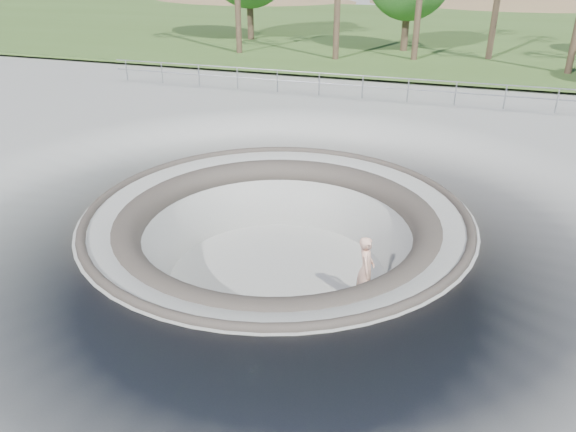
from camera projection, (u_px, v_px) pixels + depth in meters
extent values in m
plane|color=#9B9B96|center=(277.00, 212.00, 14.96)|extent=(180.00, 180.00, 0.00)
torus|color=#9B9B96|center=(278.00, 276.00, 15.84)|extent=(14.00, 14.00, 4.00)
cylinder|color=#9B9B96|center=(278.00, 274.00, 15.82)|extent=(6.60, 6.60, 0.10)
torus|color=#443C36|center=(277.00, 213.00, 14.97)|extent=(10.24, 10.24, 0.24)
torus|color=#443C36|center=(277.00, 227.00, 15.16)|extent=(8.91, 8.91, 0.81)
cube|color=#3C5923|center=(415.00, 30.00, 43.98)|extent=(180.00, 36.00, 0.12)
ellipsoid|color=brown|center=(251.00, 55.00, 70.83)|extent=(50.40, 36.00, 23.40)
ellipsoid|color=brown|center=(498.00, 74.00, 67.65)|extent=(61.60, 44.00, 28.60)
cylinder|color=gray|center=(363.00, 76.00, 24.72)|extent=(25.00, 0.05, 0.05)
cylinder|color=gray|center=(363.00, 86.00, 24.92)|extent=(25.00, 0.05, 0.05)
cube|color=#8F5E39|center=(364.00, 299.00, 14.52)|extent=(0.90, 0.36, 0.02)
cylinder|color=#BABABF|center=(364.00, 300.00, 14.53)|extent=(0.06, 0.19, 0.04)
cylinder|color=#BABABF|center=(364.00, 300.00, 14.53)|extent=(0.06, 0.19, 0.04)
cylinder|color=beige|center=(364.00, 300.00, 14.54)|extent=(0.07, 0.04, 0.07)
cylinder|color=beige|center=(364.00, 300.00, 14.54)|extent=(0.07, 0.04, 0.07)
cylinder|color=beige|center=(364.00, 300.00, 14.54)|extent=(0.07, 0.04, 0.07)
cylinder|color=beige|center=(364.00, 300.00, 14.54)|extent=(0.07, 0.04, 0.07)
imported|color=#EBB298|center=(366.00, 269.00, 14.12)|extent=(0.51, 0.71, 1.79)
cylinder|color=brown|center=(250.00, 2.00, 38.63)|extent=(0.44, 0.44, 5.11)
cylinder|color=brown|center=(406.00, 15.00, 34.60)|extent=(0.44, 0.44, 4.51)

